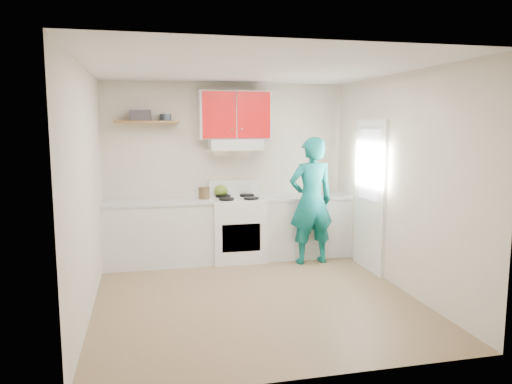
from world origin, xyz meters
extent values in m
plane|color=brown|center=(0.00, 0.00, 0.00)|extent=(3.80, 3.80, 0.00)
cube|color=white|center=(0.00, 0.00, 2.60)|extent=(3.60, 3.80, 0.04)
cube|color=beige|center=(0.00, 1.90, 1.30)|extent=(3.60, 0.04, 2.60)
cube|color=beige|center=(0.00, -1.90, 1.30)|extent=(3.60, 0.04, 2.60)
cube|color=beige|center=(-1.80, 0.00, 1.30)|extent=(0.04, 3.80, 2.60)
cube|color=beige|center=(1.80, 0.00, 1.30)|extent=(0.04, 3.80, 2.60)
cube|color=white|center=(1.78, 0.70, 1.02)|extent=(0.05, 0.85, 2.05)
cube|color=white|center=(1.75, 0.70, 1.45)|extent=(0.01, 0.55, 0.95)
cube|color=silver|center=(-1.04, 1.60, 0.45)|extent=(1.52, 0.60, 0.90)
cube|color=silver|center=(1.14, 1.60, 0.45)|extent=(1.32, 0.60, 0.90)
cube|color=white|center=(0.10, 1.57, 0.46)|extent=(0.76, 0.65, 0.92)
cube|color=silver|center=(0.10, 1.68, 1.70)|extent=(0.76, 0.44, 0.15)
cube|color=red|center=(0.10, 1.73, 2.12)|extent=(1.02, 0.33, 0.70)
cube|color=brown|center=(-1.15, 1.75, 2.02)|extent=(0.90, 0.30, 0.04)
cube|color=#3D363D|center=(-1.23, 1.74, 2.11)|extent=(0.30, 0.23, 0.15)
cylinder|color=#333D4C|center=(-0.89, 1.78, 2.09)|extent=(0.20, 0.20, 0.10)
ellipsoid|color=olive|center=(-0.10, 1.78, 1.01)|extent=(0.22, 0.22, 0.18)
cylinder|color=#4A3820|center=(-0.38, 1.61, 1.00)|extent=(0.21, 0.21, 0.19)
cube|color=olive|center=(0.81, 1.54, 0.91)|extent=(0.30, 0.24, 0.02)
cube|color=red|center=(1.37, 1.53, 0.90)|extent=(0.33, 0.30, 0.01)
imported|color=#0B6560|center=(1.10, 1.17, 0.91)|extent=(0.69, 0.48, 1.81)
camera|label=1|loc=(-1.20, -5.32, 2.00)|focal=34.12mm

